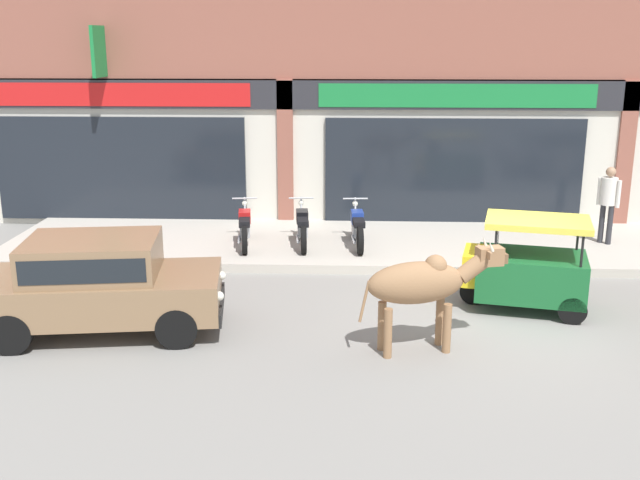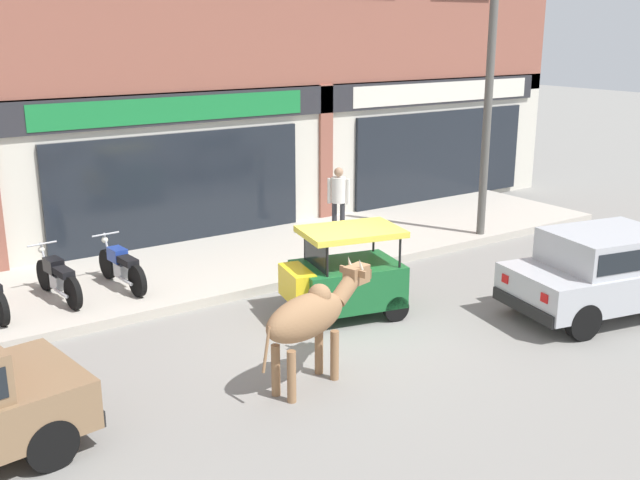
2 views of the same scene
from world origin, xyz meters
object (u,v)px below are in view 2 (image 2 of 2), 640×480
object	(u,v)px
auto_rickshaw	(343,279)
motorcycle_1	(58,278)
motorcycle_2	(121,266)
cow	(311,316)
utility_pole	(487,119)
car_1	(608,268)
pedestrian	(339,195)

from	to	relation	value
auto_rickshaw	motorcycle_1	xyz separation A→B (m)	(-3.85, 3.07, -0.10)
auto_rickshaw	motorcycle_2	size ratio (longest dim) A/B	1.17
cow	utility_pole	xyz separation A→B (m)	(7.14, 3.76, 1.76)
motorcycle_1	utility_pole	distance (m)	9.47
utility_pole	car_1	bearing A→B (deg)	-109.51
utility_pole	pedestrian	bearing A→B (deg)	152.45
cow	auto_rickshaw	bearing A→B (deg)	44.05
cow	car_1	size ratio (longest dim) A/B	0.55
auto_rickshaw	motorcycle_1	bearing A→B (deg)	141.47
car_1	utility_pole	bearing A→B (deg)	70.49
motorcycle_2	pedestrian	bearing A→B (deg)	4.71
motorcycle_2	utility_pole	distance (m)	8.39
motorcycle_2	motorcycle_1	bearing A→B (deg)	179.69
utility_pole	motorcycle_2	bearing A→B (deg)	172.25
car_1	motorcycle_2	distance (m)	8.48
car_1	motorcycle_1	xyz separation A→B (m)	(-7.59, 5.48, -0.26)
motorcycle_2	car_1	bearing A→B (deg)	-40.27
car_1	pedestrian	distance (m)	6.06
car_1	auto_rickshaw	xyz separation A→B (m)	(-3.74, 2.42, -0.15)
cow	auto_rickshaw	size ratio (longest dim) A/B	0.99
pedestrian	motorcycle_1	bearing A→B (deg)	-176.19
car_1	utility_pole	world-z (taller)	utility_pole
cow	car_1	xyz separation A→B (m)	(5.59, -0.63, -0.19)
auto_rickshaw	motorcycle_1	distance (m)	4.92
pedestrian	utility_pole	xyz separation A→B (m)	(2.90, -1.51, 1.61)
auto_rickshaw	motorcycle_1	world-z (taller)	auto_rickshaw
cow	car_1	bearing A→B (deg)	-6.45
cow	pedestrian	world-z (taller)	pedestrian
auto_rickshaw	motorcycle_2	bearing A→B (deg)	131.68
motorcycle_2	pedestrian	xyz separation A→B (m)	(5.12, 0.42, 0.60)
auto_rickshaw	car_1	bearing A→B (deg)	-32.87
motorcycle_2	pedestrian	distance (m)	5.17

